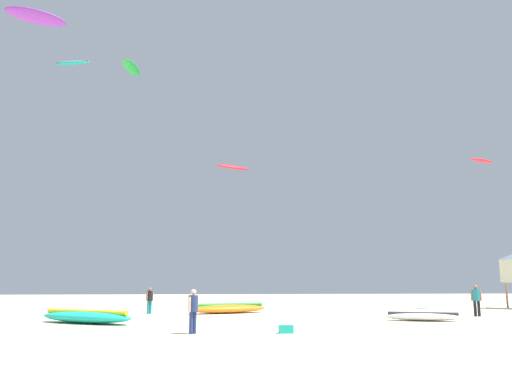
{
  "coord_description": "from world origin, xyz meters",
  "views": [
    {
      "loc": [
        -2.78,
        -14.76,
        2.09
      ],
      "look_at": [
        0.0,
        20.04,
        8.28
      ],
      "focal_mm": 34.85,
      "sensor_mm": 36.0,
      "label": 1
    }
  ],
  "objects_px": {
    "kite_grounded_mid": "(86,317)",
    "kite_aloft_4": "(131,68)",
    "kite_grounded_far": "(227,308)",
    "person_left": "(476,298)",
    "kite_aloft_1": "(481,161)",
    "kite_grounded_near": "(423,317)",
    "kite_aloft_2": "(233,167)",
    "kite_aloft_3": "(72,63)",
    "person_foreground": "(193,308)",
    "cooler_box": "(286,329)",
    "kite_aloft_0": "(36,16)",
    "person_midground": "(150,298)"
  },
  "relations": [
    {
      "from": "person_midground",
      "to": "kite_aloft_4",
      "type": "relative_size",
      "value": 0.45
    },
    {
      "from": "kite_grounded_mid",
      "to": "kite_aloft_3",
      "type": "distance_m",
      "value": 42.52
    },
    {
      "from": "person_foreground",
      "to": "kite_aloft_4",
      "type": "distance_m",
      "value": 31.9
    },
    {
      "from": "kite_aloft_4",
      "to": "kite_grounded_far",
      "type": "bearing_deg",
      "value": -52.41
    },
    {
      "from": "person_left",
      "to": "kite_grounded_mid",
      "type": "relative_size",
      "value": 0.33
    },
    {
      "from": "kite_grounded_near",
      "to": "kite_grounded_mid",
      "type": "height_order",
      "value": "kite_grounded_mid"
    },
    {
      "from": "kite_aloft_4",
      "to": "kite_aloft_3",
      "type": "bearing_deg",
      "value": 125.95
    },
    {
      "from": "person_left",
      "to": "kite_aloft_1",
      "type": "height_order",
      "value": "kite_aloft_1"
    },
    {
      "from": "person_midground",
      "to": "kite_aloft_0",
      "type": "relative_size",
      "value": 0.35
    },
    {
      "from": "cooler_box",
      "to": "person_left",
      "type": "bearing_deg",
      "value": 33.81
    },
    {
      "from": "cooler_box",
      "to": "kite_aloft_0",
      "type": "bearing_deg",
      "value": 135.1
    },
    {
      "from": "kite_aloft_2",
      "to": "kite_grounded_far",
      "type": "bearing_deg",
      "value": -92.64
    },
    {
      "from": "kite_grounded_far",
      "to": "kite_aloft_2",
      "type": "bearing_deg",
      "value": 87.36
    },
    {
      "from": "kite_grounded_mid",
      "to": "kite_aloft_1",
      "type": "bearing_deg",
      "value": 19.95
    },
    {
      "from": "person_foreground",
      "to": "kite_aloft_4",
      "type": "xyz_separation_m",
      "value": [
        -7.14,
        23.49,
        20.36
      ]
    },
    {
      "from": "cooler_box",
      "to": "kite_aloft_4",
      "type": "relative_size",
      "value": 0.16
    },
    {
      "from": "kite_grounded_far",
      "to": "cooler_box",
      "type": "relative_size",
      "value": 9.7
    },
    {
      "from": "person_midground",
      "to": "kite_aloft_4",
      "type": "xyz_separation_m",
      "value": [
        -3.9,
        11.55,
        20.42
      ]
    },
    {
      "from": "kite_grounded_far",
      "to": "kite_aloft_2",
      "type": "distance_m",
      "value": 24.52
    },
    {
      "from": "kite_grounded_near",
      "to": "kite_aloft_2",
      "type": "xyz_separation_m",
      "value": [
        -8.98,
        27.06,
        13.93
      ]
    },
    {
      "from": "person_left",
      "to": "kite_aloft_2",
      "type": "distance_m",
      "value": 30.58
    },
    {
      "from": "kite_grounded_mid",
      "to": "cooler_box",
      "type": "height_order",
      "value": "kite_grounded_mid"
    },
    {
      "from": "kite_aloft_2",
      "to": "kite_aloft_3",
      "type": "distance_m",
      "value": 23.37
    },
    {
      "from": "kite_aloft_2",
      "to": "kite_aloft_3",
      "type": "height_order",
      "value": "kite_aloft_3"
    },
    {
      "from": "kite_grounded_mid",
      "to": "kite_aloft_4",
      "type": "relative_size",
      "value": 1.54
    },
    {
      "from": "person_left",
      "to": "kite_aloft_4",
      "type": "xyz_separation_m",
      "value": [
        -23.2,
        15.28,
        20.31
      ]
    },
    {
      "from": "cooler_box",
      "to": "kite_aloft_0",
      "type": "xyz_separation_m",
      "value": [
        -17.24,
        17.17,
        22.4
      ]
    },
    {
      "from": "kite_aloft_1",
      "to": "kite_aloft_2",
      "type": "bearing_deg",
      "value": 135.9
    },
    {
      "from": "kite_grounded_near",
      "to": "kite_aloft_3",
      "type": "relative_size",
      "value": 0.86
    },
    {
      "from": "person_left",
      "to": "kite_grounded_near",
      "type": "distance_m",
      "value": 5.46
    },
    {
      "from": "kite_aloft_3",
      "to": "kite_aloft_4",
      "type": "bearing_deg",
      "value": -54.05
    },
    {
      "from": "person_foreground",
      "to": "kite_grounded_far",
      "type": "distance_m",
      "value": 12.23
    },
    {
      "from": "person_midground",
      "to": "kite_grounded_near",
      "type": "height_order",
      "value": "person_midground"
    },
    {
      "from": "person_foreground",
      "to": "kite_aloft_4",
      "type": "height_order",
      "value": "kite_aloft_4"
    },
    {
      "from": "kite_grounded_near",
      "to": "cooler_box",
      "type": "relative_size",
      "value": 7.03
    },
    {
      "from": "person_left",
      "to": "kite_grounded_far",
      "type": "height_order",
      "value": "person_left"
    },
    {
      "from": "kite_aloft_1",
      "to": "person_left",
      "type": "bearing_deg",
      "value": -125.83
    },
    {
      "from": "kite_grounded_mid",
      "to": "kite_aloft_4",
      "type": "xyz_separation_m",
      "value": [
        -1.73,
        18.28,
        21.05
      ]
    },
    {
      "from": "kite_grounded_mid",
      "to": "kite_grounded_far",
      "type": "height_order",
      "value": "kite_grounded_mid"
    },
    {
      "from": "cooler_box",
      "to": "person_midground",
      "type": "bearing_deg",
      "value": 119.96
    },
    {
      "from": "kite_grounded_near",
      "to": "kite_aloft_4",
      "type": "distance_m",
      "value": 33.59
    },
    {
      "from": "kite_aloft_1",
      "to": "kite_aloft_3",
      "type": "xyz_separation_m",
      "value": [
        -37.1,
        21.5,
        16.35
      ]
    },
    {
      "from": "person_foreground",
      "to": "kite_aloft_3",
      "type": "relative_size",
      "value": 0.37
    },
    {
      "from": "cooler_box",
      "to": "kite_aloft_2",
      "type": "relative_size",
      "value": 0.14
    },
    {
      "from": "person_left",
      "to": "kite_aloft_1",
      "type": "relative_size",
      "value": 0.7
    },
    {
      "from": "kite_aloft_4",
      "to": "kite_grounded_near",
      "type": "bearing_deg",
      "value": -44.3
    },
    {
      "from": "person_foreground",
      "to": "kite_grounded_far",
      "type": "bearing_deg",
      "value": -59.23
    },
    {
      "from": "kite_aloft_2",
      "to": "kite_aloft_4",
      "type": "xyz_separation_m",
      "value": [
        -9.7,
        -8.83,
        7.22
      ]
    },
    {
      "from": "person_foreground",
      "to": "kite_aloft_1",
      "type": "height_order",
      "value": "kite_aloft_1"
    },
    {
      "from": "kite_aloft_3",
      "to": "kite_aloft_4",
      "type": "height_order",
      "value": "kite_aloft_3"
    }
  ]
}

